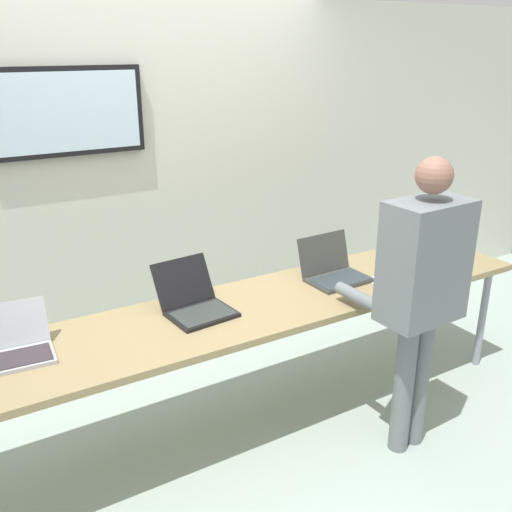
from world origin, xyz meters
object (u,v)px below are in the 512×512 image
(workbench, at_px, (243,315))
(laptop_station_2, at_px, (333,270))
(laptop_station_0, at_px, (12,346))
(laptop_station_1, at_px, (195,301))
(person, at_px, (421,282))
(laptop_station_3, at_px, (439,245))
(coffee_mug, at_px, (418,276))

(workbench, height_order, laptop_station_2, laptop_station_2)
(workbench, xyz_separation_m, laptop_station_0, (-1.19, 0.10, 0.10))
(laptop_station_1, distance_m, person, 1.21)
(laptop_station_0, xyz_separation_m, person, (1.90, -0.72, 0.17))
(laptop_station_1, bearing_deg, laptop_station_3, -0.59)
(laptop_station_3, bearing_deg, workbench, -177.29)
(laptop_station_0, xyz_separation_m, laptop_station_1, (0.94, -0.00, 0.01))
(workbench, distance_m, person, 0.98)
(laptop_station_1, height_order, person, person)
(laptop_station_3, bearing_deg, laptop_station_2, -179.97)
(laptop_station_1, xyz_separation_m, laptop_station_2, (0.94, -0.02, 0.00))
(laptop_station_1, bearing_deg, laptop_station_2, -1.19)
(laptop_station_0, distance_m, laptop_station_3, 2.82)
(laptop_station_1, distance_m, coffee_mug, 1.39)
(laptop_station_1, height_order, laptop_station_3, laptop_station_1)
(laptop_station_3, bearing_deg, laptop_station_0, 179.56)
(laptop_station_0, distance_m, person, 2.04)
(laptop_station_1, xyz_separation_m, laptop_station_3, (1.88, -0.02, -0.01))
(laptop_station_2, bearing_deg, person, -88.55)
(workbench, height_order, coffee_mug, coffee_mug)
(workbench, xyz_separation_m, laptop_station_2, (0.69, 0.08, 0.11))
(laptop_station_0, bearing_deg, laptop_station_2, -0.67)
(workbench, distance_m, coffee_mug, 1.13)
(laptop_station_1, bearing_deg, coffee_mug, -14.42)
(laptop_station_2, xyz_separation_m, laptop_station_3, (0.94, 0.00, -0.01))
(workbench, relative_size, laptop_station_1, 8.88)
(laptop_station_3, xyz_separation_m, coffee_mug, (-0.53, -0.33, -0.00))
(laptop_station_1, height_order, coffee_mug, laptop_station_1)
(coffee_mug, bearing_deg, person, -136.20)
(workbench, bearing_deg, laptop_station_2, 6.33)
(workbench, bearing_deg, laptop_station_1, 158.93)
(laptop_station_0, height_order, laptop_station_3, laptop_station_0)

